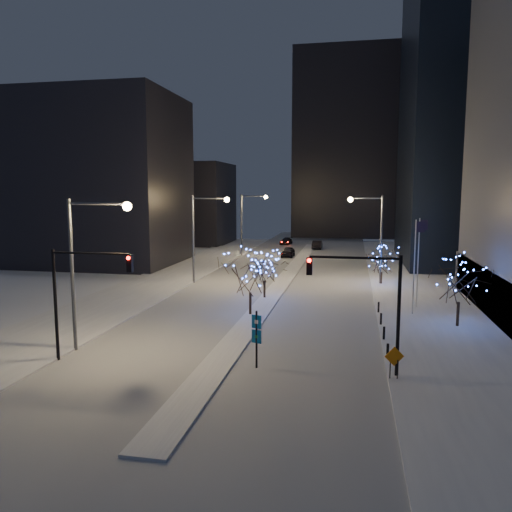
% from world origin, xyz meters
% --- Properties ---
extents(ground, '(160.00, 160.00, 0.00)m').
position_xyz_m(ground, '(0.00, 0.00, 0.00)').
color(ground, white).
rests_on(ground, ground).
extents(road, '(20.00, 130.00, 0.02)m').
position_xyz_m(road, '(0.00, 35.00, 0.01)').
color(road, '#9EA4AC').
rests_on(road, ground).
extents(median, '(2.00, 80.00, 0.15)m').
position_xyz_m(median, '(0.00, 30.00, 0.07)').
color(median, silver).
rests_on(median, ground).
extents(east_sidewalk, '(10.00, 90.00, 0.15)m').
position_xyz_m(east_sidewalk, '(15.00, 20.00, 0.07)').
color(east_sidewalk, silver).
rests_on(east_sidewalk, ground).
extents(west_sidewalk, '(8.00, 90.00, 0.15)m').
position_xyz_m(west_sidewalk, '(-14.00, 20.00, 0.07)').
color(west_sidewalk, silver).
rests_on(west_sidewalk, ground).
extents(filler_west_near, '(22.00, 18.00, 24.00)m').
position_xyz_m(filler_west_near, '(-28.00, 40.00, 12.00)').
color(filler_west_near, black).
rests_on(filler_west_near, ground).
extents(filler_west_far, '(18.00, 16.00, 16.00)m').
position_xyz_m(filler_west_far, '(-26.00, 70.00, 8.00)').
color(filler_west_far, black).
rests_on(filler_west_far, ground).
extents(horizon_block, '(24.00, 14.00, 42.00)m').
position_xyz_m(horizon_block, '(6.00, 92.00, 21.00)').
color(horizon_block, black).
rests_on(horizon_block, ground).
extents(street_lamp_w_near, '(4.40, 0.56, 10.00)m').
position_xyz_m(street_lamp_w_near, '(-8.94, 2.00, 6.50)').
color(street_lamp_w_near, '#595E66').
rests_on(street_lamp_w_near, ground).
extents(street_lamp_w_mid, '(4.40, 0.56, 10.00)m').
position_xyz_m(street_lamp_w_mid, '(-8.94, 27.00, 6.50)').
color(street_lamp_w_mid, '#595E66').
rests_on(street_lamp_w_mid, ground).
extents(street_lamp_w_far, '(4.40, 0.56, 10.00)m').
position_xyz_m(street_lamp_w_far, '(-8.94, 52.00, 6.50)').
color(street_lamp_w_far, '#595E66').
rests_on(street_lamp_w_far, ground).
extents(street_lamp_east, '(3.90, 0.56, 10.00)m').
position_xyz_m(street_lamp_east, '(10.08, 30.00, 6.45)').
color(street_lamp_east, '#595E66').
rests_on(street_lamp_east, ground).
extents(traffic_signal_west, '(5.26, 0.43, 7.00)m').
position_xyz_m(traffic_signal_west, '(-8.44, -0.00, 4.76)').
color(traffic_signal_west, black).
rests_on(traffic_signal_west, ground).
extents(traffic_signal_east, '(5.26, 0.43, 7.00)m').
position_xyz_m(traffic_signal_east, '(8.94, 1.00, 4.76)').
color(traffic_signal_east, black).
rests_on(traffic_signal_east, ground).
extents(flagpoles, '(1.35, 2.60, 8.00)m').
position_xyz_m(flagpoles, '(13.37, 17.25, 4.80)').
color(flagpoles, silver).
rests_on(flagpoles, east_sidewalk).
extents(bollards, '(0.16, 12.16, 0.90)m').
position_xyz_m(bollards, '(10.20, 10.00, 0.60)').
color(bollards, black).
rests_on(bollards, east_sidewalk).
extents(car_near, '(1.97, 4.68, 1.58)m').
position_xyz_m(car_near, '(-2.33, 51.86, 0.79)').
color(car_near, black).
rests_on(car_near, ground).
extents(car_mid, '(1.67, 4.69, 1.54)m').
position_xyz_m(car_mid, '(1.50, 63.94, 0.77)').
color(car_mid, black).
rests_on(car_mid, ground).
extents(car_far, '(2.36, 4.58, 1.27)m').
position_xyz_m(car_far, '(-5.09, 70.29, 0.63)').
color(car_far, black).
rests_on(car_far, ground).
extents(holiday_tree_median_near, '(4.81, 4.81, 5.58)m').
position_xyz_m(holiday_tree_median_near, '(-0.50, 13.29, 3.69)').
color(holiday_tree_median_near, black).
rests_on(holiday_tree_median_near, median).
extents(holiday_tree_median_far, '(4.31, 4.31, 4.53)m').
position_xyz_m(holiday_tree_median_far, '(-0.50, 20.13, 3.10)').
color(holiday_tree_median_far, black).
rests_on(holiday_tree_median_far, median).
extents(holiday_tree_plaza_near, '(5.21, 5.21, 5.51)m').
position_xyz_m(holiday_tree_plaza_near, '(15.99, 12.72, 3.67)').
color(holiday_tree_plaza_near, black).
rests_on(holiday_tree_plaza_near, east_sidewalk).
extents(holiday_tree_plaza_far, '(4.58, 4.58, 4.29)m').
position_xyz_m(holiday_tree_plaza_far, '(11.14, 29.89, 2.81)').
color(holiday_tree_plaza_far, black).
rests_on(holiday_tree_plaza_far, east_sidewalk).
extents(wayfinding_sign, '(0.61, 0.28, 3.50)m').
position_xyz_m(wayfinding_sign, '(2.43, 1.00, 2.15)').
color(wayfinding_sign, black).
rests_on(wayfinding_sign, ground).
extents(construction_sign, '(1.09, 0.33, 1.84)m').
position_xyz_m(construction_sign, '(10.30, 0.44, 1.26)').
color(construction_sign, black).
rests_on(construction_sign, east_sidewalk).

